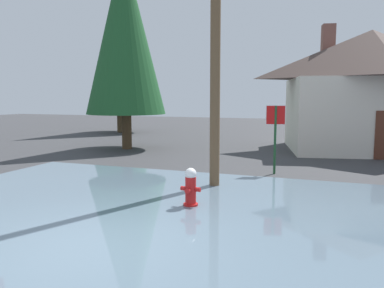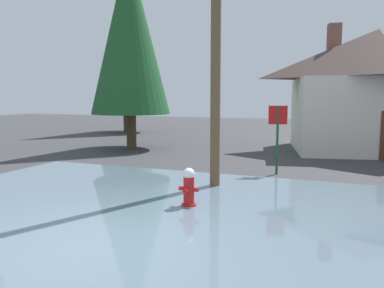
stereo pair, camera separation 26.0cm
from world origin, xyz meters
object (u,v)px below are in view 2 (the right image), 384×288
object	(u,v)px
house	(376,89)
fire_hydrant	(189,189)
stop_sign_far	(278,126)
utility_pole	(216,6)
pine_tree_tall_left	(126,47)
pine_tree_mid_left	(129,32)

from	to	relation	value
house	fire_hydrant	bearing A→B (deg)	-111.17
stop_sign_far	house	world-z (taller)	house
utility_pole	stop_sign_far	bearing A→B (deg)	62.40
fire_hydrant	house	size ratio (longest dim) A/B	0.11
utility_pole	pine_tree_tall_left	xyz separation A→B (m)	(-11.25, 14.06, 1.10)
house	pine_tree_mid_left	size ratio (longest dim) A/B	0.91
utility_pole	stop_sign_far	size ratio (longest dim) A/B	4.20
stop_sign_far	pine_tree_tall_left	bearing A→B (deg)	137.49
utility_pole	fire_hydrant	bearing A→B (deg)	-88.01
utility_pole	stop_sign_far	xyz separation A→B (m)	(1.33, 2.54, -3.37)
fire_hydrant	pine_tree_mid_left	bearing A→B (deg)	127.20
pine_tree_tall_left	pine_tree_mid_left	xyz separation A→B (m)	(4.84, -7.68, -0.44)
fire_hydrant	pine_tree_tall_left	world-z (taller)	pine_tree_tall_left
utility_pole	house	bearing A→B (deg)	64.28
pine_tree_mid_left	fire_hydrant	bearing A→B (deg)	-52.80
utility_pole	pine_tree_mid_left	world-z (taller)	utility_pole
pine_tree_mid_left	utility_pole	bearing A→B (deg)	-44.86
stop_sign_far	house	size ratio (longest dim) A/B	0.26
fire_hydrant	stop_sign_far	size ratio (longest dim) A/B	0.41
fire_hydrant	house	xyz separation A→B (m)	(4.58, 11.84, 2.46)
house	pine_tree_mid_left	world-z (taller)	pine_tree_mid_left
stop_sign_far	pine_tree_tall_left	xyz separation A→B (m)	(-12.58, 11.53, 4.47)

